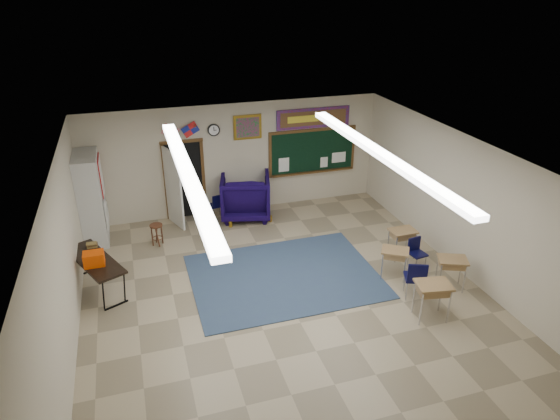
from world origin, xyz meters
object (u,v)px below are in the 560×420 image
object	(u,v)px
student_desk_front_left	(394,262)
student_desk_front_right	(402,242)
wooden_stool	(157,234)
wingback_armchair	(246,196)
folding_table	(97,273)

from	to	relation	value
student_desk_front_left	student_desk_front_right	xyz separation A→B (m)	(0.60, 0.72, 0.01)
student_desk_front_left	wooden_stool	size ratio (longest dim) A/B	1.31
wingback_armchair	student_desk_front_right	bearing A→B (deg)	146.49
wingback_armchair	student_desk_front_right	size ratio (longest dim) A/B	1.87
wooden_stool	wingback_armchair	bearing A→B (deg)	20.53
wooden_stool	student_desk_front_left	bearing A→B (deg)	-32.31
student_desk_front_left	wooden_stool	world-z (taller)	student_desk_front_left
student_desk_front_right	wooden_stool	distance (m)	5.83
student_desk_front_right	wooden_stool	xyz separation A→B (m)	(-5.36, 2.29, -0.11)
wingback_armchair	student_desk_front_left	size ratio (longest dim) A/B	1.86
student_desk_front_left	wooden_stool	xyz separation A→B (m)	(-4.76, 3.01, -0.10)
wingback_armchair	wooden_stool	world-z (taller)	wingback_armchair
wooden_stool	folding_table	bearing A→B (deg)	-129.75
wingback_armchair	folding_table	world-z (taller)	wingback_armchair
student_desk_front_left	folding_table	size ratio (longest dim) A/B	0.38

